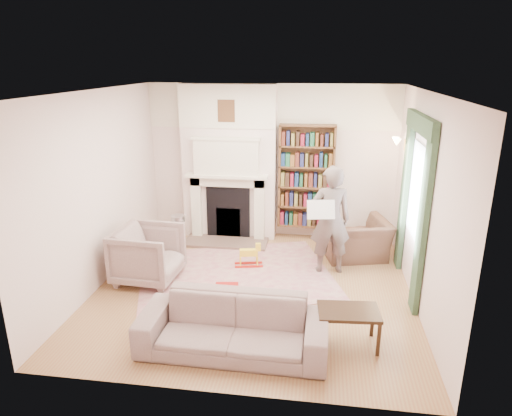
% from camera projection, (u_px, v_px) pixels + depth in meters
% --- Properties ---
extents(floor, '(4.50, 4.50, 0.00)m').
position_uv_depth(floor, '(254.00, 288.00, 6.68)').
color(floor, '#945D3B').
rests_on(floor, ground).
extents(ceiling, '(4.50, 4.50, 0.00)m').
position_uv_depth(ceiling, '(253.00, 91.00, 5.82)').
color(ceiling, white).
rests_on(ceiling, wall_back).
extents(wall_back, '(4.50, 0.00, 4.50)m').
position_uv_depth(wall_back, '(271.00, 162.00, 8.37)').
color(wall_back, '#F3DCD2').
rests_on(wall_back, floor).
extents(wall_front, '(4.50, 0.00, 4.50)m').
position_uv_depth(wall_front, '(217.00, 266.00, 4.13)').
color(wall_front, '#F3DCD2').
rests_on(wall_front, floor).
extents(wall_left, '(0.00, 4.50, 4.50)m').
position_uv_depth(wall_left, '(99.00, 190.00, 6.56)').
color(wall_left, '#F3DCD2').
rests_on(wall_left, floor).
extents(wall_right, '(0.00, 4.50, 4.50)m').
position_uv_depth(wall_right, '(424.00, 203.00, 5.95)').
color(wall_right, '#F3DCD2').
rests_on(wall_right, floor).
extents(fireplace, '(1.70, 0.58, 2.80)m').
position_uv_depth(fireplace, '(229.00, 164.00, 8.29)').
color(fireplace, '#F3DCD2').
rests_on(fireplace, floor).
extents(bookcase, '(1.00, 0.24, 1.85)m').
position_uv_depth(bookcase, '(306.00, 177.00, 8.23)').
color(bookcase, brown).
rests_on(bookcase, floor).
extents(window, '(0.02, 0.90, 1.30)m').
position_uv_depth(window, '(417.00, 191.00, 6.31)').
color(window, silver).
rests_on(window, wall_right).
extents(curtain_left, '(0.07, 0.32, 2.40)m').
position_uv_depth(curtain_left, '(423.00, 225.00, 5.74)').
color(curtain_left, '#2C452D').
rests_on(curtain_left, floor).
extents(curtain_right, '(0.07, 0.32, 2.40)m').
position_uv_depth(curtain_right, '(404.00, 194.00, 7.05)').
color(curtain_right, '#2C452D').
rests_on(curtain_right, floor).
extents(pelmet, '(0.09, 1.70, 0.24)m').
position_uv_depth(pelmet, '(421.00, 123.00, 6.03)').
color(pelmet, '#2C452D').
rests_on(pelmet, wall_right).
extents(wall_sconce, '(0.20, 0.24, 0.24)m').
position_uv_depth(wall_sconce, '(393.00, 145.00, 7.24)').
color(wall_sconce, gold).
rests_on(wall_sconce, wall_right).
extents(rug, '(3.45, 3.03, 0.01)m').
position_uv_depth(rug, '(236.00, 274.00, 7.10)').
color(rug, '#B9A78C').
rests_on(rug, floor).
extents(armchair_reading, '(1.22, 1.13, 0.67)m').
position_uv_depth(armchair_reading, '(355.00, 239.00, 7.62)').
color(armchair_reading, '#452E24').
rests_on(armchair_reading, floor).
extents(armchair_left, '(0.97, 0.94, 0.83)m').
position_uv_depth(armchair_left, '(148.00, 254.00, 6.80)').
color(armchair_left, '#ACA08E').
rests_on(armchair_left, floor).
extents(sofa, '(2.14, 0.86, 0.62)m').
position_uv_depth(sofa, '(233.00, 326.00, 5.16)').
color(sofa, gray).
rests_on(sofa, floor).
extents(man_reading, '(0.68, 0.51, 1.71)m').
position_uv_depth(man_reading, '(330.00, 220.00, 6.96)').
color(man_reading, '#5E4F4B').
rests_on(man_reading, floor).
extents(newspaper, '(0.42, 0.19, 0.28)m').
position_uv_depth(newspaper, '(321.00, 210.00, 6.72)').
color(newspaper, silver).
rests_on(newspaper, man_reading).
extents(coffee_table, '(0.73, 0.50, 0.45)m').
position_uv_depth(coffee_table, '(348.00, 327.00, 5.29)').
color(coffee_table, '#312111').
rests_on(coffee_table, floor).
extents(paraffin_heater, '(0.31, 0.31, 0.55)m').
position_uv_depth(paraffin_heater, '(179.00, 230.00, 8.19)').
color(paraffin_heater, '#B3B5BB').
rests_on(paraffin_heater, floor).
extents(rocking_horse, '(0.48, 0.27, 0.40)m').
position_uv_depth(rocking_horse, '(249.00, 255.00, 7.32)').
color(rocking_horse, yellow).
rests_on(rocking_horse, rug).
extents(board_game, '(0.34, 0.34, 0.03)m').
position_uv_depth(board_game, '(200.00, 293.00, 6.48)').
color(board_game, gold).
rests_on(board_game, rug).
extents(game_box_lid, '(0.36, 0.27, 0.06)m').
position_uv_depth(game_box_lid, '(227.00, 287.00, 6.63)').
color(game_box_lid, '#A11412').
rests_on(game_box_lid, rug).
extents(comic_annuals, '(0.71, 0.49, 0.02)m').
position_uv_depth(comic_annuals, '(262.00, 299.00, 6.32)').
color(comic_annuals, red).
rests_on(comic_annuals, rug).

